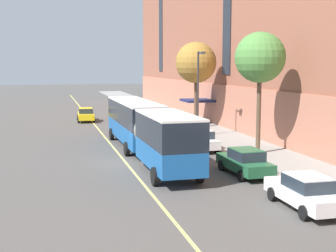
{
  "coord_description": "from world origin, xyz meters",
  "views": [
    {
      "loc": [
        -5.25,
        -29.98,
        6.36
      ],
      "look_at": [
        3.56,
        3.94,
        1.8
      ],
      "focal_mm": 50.0,
      "sensor_mm": 36.0,
      "label": 1
    }
  ],
  "objects_px": {
    "parked_car_white_5": "(132,107)",
    "parked_car_white_0": "(306,192)",
    "parked_car_white_4": "(200,140)",
    "street_tree_mid_block": "(260,58)",
    "parked_car_black_1": "(177,129)",
    "parked_car_red_2": "(144,113)",
    "parked_car_green_3": "(245,162)",
    "street_lamp": "(199,85)",
    "street_tree_far_uptown": "(196,63)",
    "city_bus": "(145,127)",
    "taxi_cab": "(86,115)"
  },
  "relations": [
    {
      "from": "parked_car_green_3",
      "to": "parked_car_white_4",
      "type": "height_order",
      "value": "same"
    },
    {
      "from": "street_tree_mid_block",
      "to": "street_lamp",
      "type": "distance_m",
      "value": 9.04
    },
    {
      "from": "parked_car_red_2",
      "to": "street_tree_far_uptown",
      "type": "bearing_deg",
      "value": -70.12
    },
    {
      "from": "parked_car_red_2",
      "to": "parked_car_green_3",
      "type": "relative_size",
      "value": 0.93
    },
    {
      "from": "parked_car_white_0",
      "to": "parked_car_white_4",
      "type": "height_order",
      "value": "same"
    },
    {
      "from": "parked_car_red_2",
      "to": "street_lamp",
      "type": "distance_m",
      "value": 15.79
    },
    {
      "from": "parked_car_black_1",
      "to": "parked_car_white_4",
      "type": "distance_m",
      "value": 6.29
    },
    {
      "from": "parked_car_black_1",
      "to": "parked_car_white_5",
      "type": "height_order",
      "value": "same"
    },
    {
      "from": "parked_car_black_1",
      "to": "parked_car_red_2",
      "type": "distance_m",
      "value": 14.48
    },
    {
      "from": "street_tree_far_uptown",
      "to": "parked_car_red_2",
      "type": "bearing_deg",
      "value": 109.88
    },
    {
      "from": "parked_car_white_0",
      "to": "street_lamp",
      "type": "height_order",
      "value": "street_lamp"
    },
    {
      "from": "parked_car_white_0",
      "to": "parked_car_black_1",
      "type": "distance_m",
      "value": 21.45
    },
    {
      "from": "parked_car_white_4",
      "to": "street_tree_mid_block",
      "type": "height_order",
      "value": "street_tree_mid_block"
    },
    {
      "from": "parked_car_white_4",
      "to": "taxi_cab",
      "type": "relative_size",
      "value": 1.02
    },
    {
      "from": "parked_car_black_1",
      "to": "parked_car_white_4",
      "type": "bearing_deg",
      "value": -89.92
    },
    {
      "from": "taxi_cab",
      "to": "street_lamp",
      "type": "xyz_separation_m",
      "value": [
        8.59,
        -14.92,
        3.86
      ]
    },
    {
      "from": "parked_car_black_1",
      "to": "street_tree_far_uptown",
      "type": "bearing_deg",
      "value": 56.79
    },
    {
      "from": "parked_car_black_1",
      "to": "parked_car_green_3",
      "type": "distance_m",
      "value": 14.75
    },
    {
      "from": "parked_car_white_0",
      "to": "parked_car_white_4",
      "type": "bearing_deg",
      "value": 89.6
    },
    {
      "from": "parked_car_white_0",
      "to": "parked_car_white_5",
      "type": "distance_m",
      "value": 43.82
    },
    {
      "from": "parked_car_white_5",
      "to": "parked_car_white_0",
      "type": "bearing_deg",
      "value": -90.03
    },
    {
      "from": "city_bus",
      "to": "parked_car_white_5",
      "type": "bearing_deg",
      "value": 81.6
    },
    {
      "from": "parked_car_white_5",
      "to": "street_tree_mid_block",
      "type": "distance_m",
      "value": 32.47
    },
    {
      "from": "parked_car_black_1",
      "to": "city_bus",
      "type": "bearing_deg",
      "value": -120.45
    },
    {
      "from": "street_tree_mid_block",
      "to": "street_tree_far_uptown",
      "type": "xyz_separation_m",
      "value": [
        0.0,
        14.42,
        -0.25
      ]
    },
    {
      "from": "parked_car_white_4",
      "to": "street_lamp",
      "type": "distance_m",
      "value": 6.99
    },
    {
      "from": "parked_car_black_1",
      "to": "parked_car_red_2",
      "type": "relative_size",
      "value": 1.04
    },
    {
      "from": "taxi_cab",
      "to": "street_tree_mid_block",
      "type": "bearing_deg",
      "value": -66.58
    },
    {
      "from": "parked_car_white_0",
      "to": "parked_car_white_4",
      "type": "xyz_separation_m",
      "value": [
        0.11,
        15.16,
        -0.0
      ]
    },
    {
      "from": "parked_car_green_3",
      "to": "street_tree_far_uptown",
      "type": "height_order",
      "value": "street_tree_far_uptown"
    },
    {
      "from": "street_lamp",
      "to": "parked_car_black_1",
      "type": "bearing_deg",
      "value": 157.21
    },
    {
      "from": "street_lamp",
      "to": "street_tree_far_uptown",
      "type": "bearing_deg",
      "value": 74.54
    },
    {
      "from": "street_tree_mid_block",
      "to": "parked_car_white_5",
      "type": "bearing_deg",
      "value": 96.12
    },
    {
      "from": "street_tree_far_uptown",
      "to": "street_lamp",
      "type": "bearing_deg",
      "value": -105.46
    },
    {
      "from": "parked_car_white_4",
      "to": "taxi_cab",
      "type": "bearing_deg",
      "value": 108.56
    },
    {
      "from": "city_bus",
      "to": "parked_car_white_4",
      "type": "bearing_deg",
      "value": 16.97
    },
    {
      "from": "city_bus",
      "to": "parked_car_green_3",
      "type": "bearing_deg",
      "value": -57.85
    },
    {
      "from": "street_lamp",
      "to": "parked_car_white_0",
      "type": "bearing_deg",
      "value": -95.01
    },
    {
      "from": "parked_car_black_1",
      "to": "parked_car_white_4",
      "type": "relative_size",
      "value": 0.95
    },
    {
      "from": "parked_car_white_4",
      "to": "street_tree_far_uptown",
      "type": "xyz_separation_m",
      "value": [
        3.32,
        11.37,
        5.82
      ]
    },
    {
      "from": "street_tree_mid_block",
      "to": "taxi_cab",
      "type": "bearing_deg",
      "value": 113.42
    },
    {
      "from": "parked_car_white_5",
      "to": "street_tree_far_uptown",
      "type": "height_order",
      "value": "street_tree_far_uptown"
    },
    {
      "from": "city_bus",
      "to": "parked_car_red_2",
      "type": "bearing_deg",
      "value": 78.68
    },
    {
      "from": "parked_car_green_3",
      "to": "street_tree_far_uptown",
      "type": "xyz_separation_m",
      "value": [
        3.38,
        19.83,
        5.82
      ]
    },
    {
      "from": "street_tree_far_uptown",
      "to": "parked_car_white_0",
      "type": "bearing_deg",
      "value": -97.35
    },
    {
      "from": "parked_car_white_0",
      "to": "street_tree_mid_block",
      "type": "distance_m",
      "value": 13.97
    },
    {
      "from": "parked_car_red_2",
      "to": "parked_car_white_5",
      "type": "xyz_separation_m",
      "value": [
        -0.0,
        7.89,
        0.0
      ]
    },
    {
      "from": "parked_car_red_2",
      "to": "parked_car_green_3",
      "type": "height_order",
      "value": "same"
    },
    {
      "from": "parked_car_red_2",
      "to": "parked_car_white_4",
      "type": "height_order",
      "value": "same"
    },
    {
      "from": "taxi_cab",
      "to": "street_tree_mid_block",
      "type": "height_order",
      "value": "street_tree_mid_block"
    }
  ]
}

